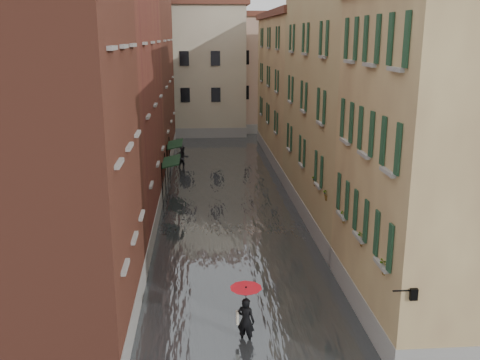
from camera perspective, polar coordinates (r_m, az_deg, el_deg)
name	(u,v)px	position (r m, az deg, el deg)	size (l,w,h in m)	color
ground	(244,296)	(21.95, 0.39, -12.25)	(120.00, 120.00, 0.00)	#57575A
floodwater	(227,199)	(33.97, -1.41, -1.99)	(10.00, 60.00, 0.20)	#484C4F
building_left_near	(34,150)	(18.59, -21.10, 2.96)	(6.00, 8.00, 13.00)	brown
building_left_mid	(97,112)	(29.19, -15.03, 7.04)	(6.00, 14.00, 12.50)	brown
building_left_far	(131,76)	(43.87, -11.57, 10.77)	(6.00, 16.00, 14.00)	brown
building_right_near	(449,165)	(19.92, 21.43, 1.47)	(6.00, 8.00, 11.50)	olive
building_right_mid	(359,105)	(29.92, 12.56, 7.86)	(6.00, 14.00, 13.00)	tan
building_right_far	(305,91)	(44.49, 6.96, 9.41)	(6.00, 16.00, 11.50)	olive
building_end_cream	(186,71)	(57.56, -5.81, 11.46)	(12.00, 9.00, 13.00)	#C1B89A
building_end_pink	(268,74)	(60.05, 3.03, 11.19)	(10.00, 9.00, 12.00)	tan
awning_near	(171,162)	(33.59, -7.41, 1.87)	(1.09, 2.94, 2.80)	#16321B
awning_far	(174,145)	(38.95, -7.01, 3.71)	(1.09, 3.09, 2.80)	#16321B
wall_lantern	(412,293)	(16.31, 17.91, -11.43)	(0.71, 0.22, 0.35)	black
window_planters	(346,207)	(21.75, 11.19, -2.80)	(0.59, 11.04, 0.84)	maroon
pedestrian_main	(246,308)	(18.32, 0.62, -13.53)	(1.07, 1.07, 2.06)	black
pedestrian_far	(183,158)	(41.70, -6.08, 2.34)	(0.91, 0.71, 1.87)	black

